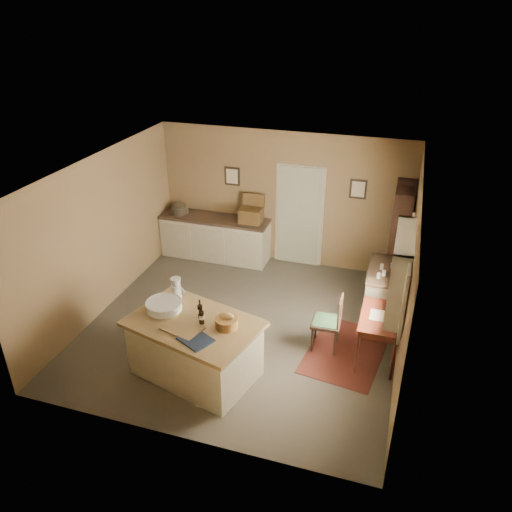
{
  "coord_description": "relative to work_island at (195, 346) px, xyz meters",
  "views": [
    {
      "loc": [
        2.26,
        -6.5,
        4.94
      ],
      "look_at": [
        0.11,
        0.38,
        1.15
      ],
      "focal_mm": 35.0,
      "sensor_mm": 36.0,
      "label": 1
    }
  ],
  "objects": [
    {
      "name": "rug",
      "position": [
        2.03,
        1.14,
        -0.48
      ],
      "size": [
        1.31,
        1.74,
        0.01
      ],
      "primitive_type": "cube",
      "rotation": [
        0.0,
        0.0,
        -0.14
      ],
      "color": "#4A1413",
      "rests_on": "ground"
    },
    {
      "name": "wall_back",
      "position": [
        0.28,
        3.82,
        0.87
      ],
      "size": [
        5.0,
        0.1,
        2.7
      ],
      "primitive_type": "cube",
      "color": "brown",
      "rests_on": "ground"
    },
    {
      "name": "wall_right",
      "position": [
        2.78,
        1.32,
        0.87
      ],
      "size": [
        0.1,
        5.0,
        2.7
      ],
      "primitive_type": "cube",
      "color": "brown",
      "rests_on": "ground"
    },
    {
      "name": "work_island",
      "position": [
        0.0,
        0.0,
        0.0
      ],
      "size": [
        2.03,
        1.59,
        1.2
      ],
      "rotation": [
        0.0,
        0.0,
        -0.26
      ],
      "color": "beige",
      "rests_on": "ground"
    },
    {
      "name": "ceiling",
      "position": [
        0.28,
        1.32,
        2.22
      ],
      "size": [
        5.0,
        5.0,
        0.0
      ],
      "primitive_type": "plane",
      "color": "silver",
      "rests_on": "wall_back"
    },
    {
      "name": "ground",
      "position": [
        0.28,
        1.32,
        -0.48
      ],
      "size": [
        5.0,
        5.0,
        0.0
      ],
      "primitive_type": "plane",
      "color": "brown",
      "rests_on": "ground"
    },
    {
      "name": "window",
      "position": [
        2.7,
        1.12,
        1.07
      ],
      "size": [
        0.25,
        1.99,
        1.12
      ],
      "color": "beige",
      "rests_on": "ground"
    },
    {
      "name": "door",
      "position": [
        0.63,
        3.79,
        0.57
      ],
      "size": [
        0.97,
        0.06,
        2.11
      ],
      "primitive_type": "cube",
      "color": "#B1B597",
      "rests_on": "ground"
    },
    {
      "name": "framed_prints",
      "position": [
        0.48,
        3.8,
        1.24
      ],
      "size": [
        2.82,
        0.02,
        0.38
      ],
      "color": "black",
      "rests_on": "ground"
    },
    {
      "name": "wall_left",
      "position": [
        -2.22,
        1.32,
        0.87
      ],
      "size": [
        0.1,
        5.0,
        2.7
      ],
      "primitive_type": "cube",
      "color": "brown",
      "rests_on": "ground"
    },
    {
      "name": "writing_desk",
      "position": [
        2.48,
        1.14,
        0.19
      ],
      "size": [
        0.59,
        0.96,
        0.82
      ],
      "color": "#39140C",
      "rests_on": "ground"
    },
    {
      "name": "shelving_unit",
      "position": [
        2.63,
        3.32,
        0.53
      ],
      "size": [
        0.35,
        0.91,
        2.03
      ],
      "color": "black",
      "rests_on": "ground"
    },
    {
      "name": "sideboard",
      "position": [
        -1.06,
        3.52,
        -0.0
      ],
      "size": [
        2.27,
        0.64,
        1.18
      ],
      "color": "beige",
      "rests_on": "ground"
    },
    {
      "name": "right_cabinet",
      "position": [
        2.48,
        2.33,
        -0.02
      ],
      "size": [
        0.62,
        1.12,
        0.99
      ],
      "color": "beige",
      "rests_on": "ground"
    },
    {
      "name": "wall_front",
      "position": [
        0.28,
        -1.18,
        0.87
      ],
      "size": [
        5.0,
        0.1,
        2.7
      ],
      "primitive_type": "cube",
      "color": "brown",
      "rests_on": "ground"
    },
    {
      "name": "desk_chair",
      "position": [
        1.69,
        1.17,
        -0.02
      ],
      "size": [
        0.44,
        0.44,
        0.93
      ],
      "primitive_type": null,
      "rotation": [
        0.0,
        0.0,
        0.02
      ],
      "color": "black",
      "rests_on": "ground"
    }
  ]
}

